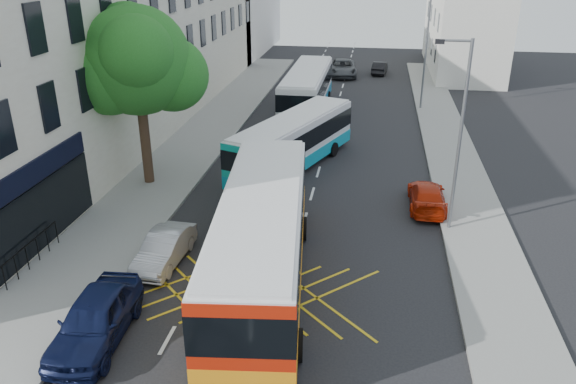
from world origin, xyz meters
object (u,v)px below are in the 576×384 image
at_px(lamp_far, 425,47).
at_px(parked_car_silver, 164,249).
at_px(parked_car_blue, 95,319).
at_px(distant_car_grey, 343,68).
at_px(bus_near, 262,238).
at_px(red_hatchback, 427,196).
at_px(bus_far, 307,90).
at_px(distant_car_dark, 380,68).
at_px(street_tree, 136,62).
at_px(lamp_near, 459,128).
at_px(bus_mid, 293,142).

xyz_separation_m(lamp_far, parked_car_silver, (-11.10, -24.49, -4.00)).
height_order(parked_car_blue, distant_car_grey, parked_car_blue).
height_order(bus_near, parked_car_blue, bus_near).
height_order(bus_near, parked_car_silver, bus_near).
relative_size(red_hatchback, distant_car_grey, 0.76).
height_order(bus_far, distant_car_dark, bus_far).
distance_m(street_tree, lamp_near, 15.10).
distance_m(lamp_far, distant_car_grey, 13.56).
bearing_deg(red_hatchback, distant_car_grey, -78.63).
xyz_separation_m(bus_mid, bus_far, (-0.62, 11.28, 0.18)).
bearing_deg(bus_mid, lamp_far, 81.14).
distance_m(lamp_near, red_hatchback, 4.66).
bearing_deg(bus_mid, parked_car_silver, -86.79).
bearing_deg(bus_far, parked_car_silver, -96.91).
distance_m(lamp_far, parked_car_blue, 31.72).
bearing_deg(distant_car_dark, lamp_near, 101.40).
bearing_deg(parked_car_silver, bus_near, -8.08).
bearing_deg(street_tree, distant_car_grey, 73.85).
bearing_deg(red_hatchback, lamp_near, 107.36).
distance_m(red_hatchback, distant_car_grey, 29.59).
bearing_deg(lamp_near, bus_mid, 139.92).
bearing_deg(street_tree, lamp_near, -11.40).
bearing_deg(lamp_far, distant_car_dark, 103.41).
xyz_separation_m(red_hatchback, distant_car_dark, (-2.33, 30.46, -0.01)).
height_order(bus_far, parked_car_blue, bus_far).
bearing_deg(distant_car_dark, bus_mid, 86.09).
height_order(bus_mid, parked_car_blue, bus_mid).
distance_m(street_tree, parked_car_silver, 10.04).
xyz_separation_m(street_tree, bus_mid, (7.04, 3.48, -4.78)).
height_order(lamp_far, red_hatchback, lamp_far).
relative_size(lamp_near, bus_mid, 0.77).
height_order(bus_far, red_hatchback, bus_far).
xyz_separation_m(lamp_far, bus_mid, (-7.66, -13.55, -3.10)).
bearing_deg(parked_car_silver, lamp_near, 25.31).
bearing_deg(distant_car_dark, distant_car_grey, 28.71).
distance_m(bus_mid, distant_car_grey, 24.82).
relative_size(street_tree, red_hatchback, 2.17).
bearing_deg(red_hatchback, bus_far, -63.88).
bearing_deg(lamp_far, parked_car_blue, -111.50).
height_order(bus_near, bus_mid, bus_near).
distance_m(street_tree, lamp_far, 22.57).
height_order(bus_mid, parked_car_silver, bus_mid).
relative_size(bus_far, distant_car_grey, 2.13).
distance_m(bus_near, distant_car_dark, 38.22).
bearing_deg(bus_near, parked_car_blue, -144.35).
height_order(red_hatchback, distant_car_dark, red_hatchback).
distance_m(bus_far, parked_car_blue, 27.23).
bearing_deg(parked_car_silver, bus_mid, 75.87).
bearing_deg(bus_near, bus_mid, 86.66).
xyz_separation_m(street_tree, lamp_far, (14.71, 17.03, -1.68)).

